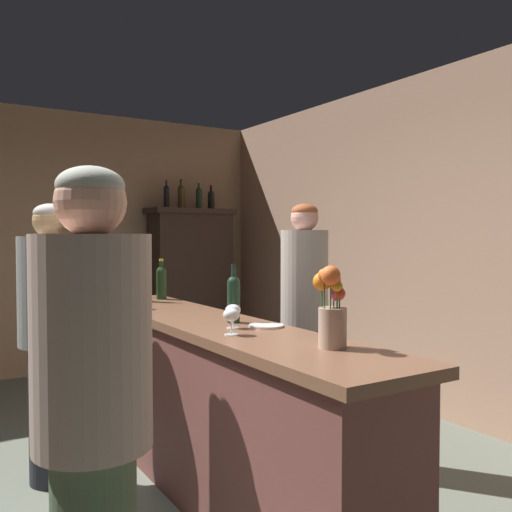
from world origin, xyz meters
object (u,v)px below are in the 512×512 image
(wine_glass_mid, at_px, (233,311))
(wine_glass_front, at_px, (137,294))
(display_cabinet, at_px, (191,283))
(patron_near_entrance, at_px, (93,423))
(bar_counter, at_px, (212,407))
(wine_bottle_malbec, at_px, (233,297))
(display_bottle_left, at_px, (166,196))
(wine_bottle_syrah, at_px, (147,282))
(patron_by_cabinet, at_px, (79,354))
(flower_arrangement, at_px, (331,308))
(display_bottle_midright, at_px, (211,199))
(display_bottle_center, at_px, (199,197))
(wine_bottle_riesling, at_px, (130,281))
(cheese_plate, at_px, (266,326))
(bartender, at_px, (304,317))
(display_bottle_midleft, at_px, (181,196))
(wine_glass_rear, at_px, (231,316))
(patron_redhead, at_px, (52,331))
(wine_bottle_rose, at_px, (161,281))

(wine_glass_mid, bearing_deg, wine_glass_front, 99.23)
(display_cabinet, distance_m, wine_glass_front, 2.80)
(display_cabinet, relative_size, patron_near_entrance, 1.07)
(bar_counter, height_order, wine_bottle_malbec, wine_bottle_malbec)
(display_cabinet, relative_size, display_bottle_left, 5.56)
(wine_bottle_syrah, relative_size, patron_by_cabinet, 0.21)
(flower_arrangement, xyz_separation_m, patron_by_cabinet, (-0.83, 0.91, -0.27))
(wine_glass_mid, height_order, display_bottle_midright, display_bottle_midright)
(wine_glass_front, height_order, display_bottle_left, display_bottle_left)
(wine_bottle_syrah, relative_size, display_bottle_center, 1.04)
(wine_bottle_riesling, height_order, cheese_plate, wine_bottle_riesling)
(wine_glass_mid, bearing_deg, display_bottle_midright, 64.46)
(display_cabinet, relative_size, wine_glass_front, 12.31)
(patron_by_cabinet, relative_size, bartender, 0.96)
(wine_glass_mid, bearing_deg, display_bottle_left, 72.80)
(display_bottle_center, bearing_deg, display_bottle_midright, 0.00)
(wine_glass_front, bearing_deg, display_cabinet, 57.78)
(display_bottle_midleft, xyz_separation_m, patron_by_cabinet, (-1.94, -3.10, -1.04))
(wine_glass_rear, xyz_separation_m, display_bottle_midleft, (1.32, 3.51, 0.84))
(wine_bottle_riesling, distance_m, patron_redhead, 0.87)
(wine_glass_rear, relative_size, display_bottle_left, 0.41)
(flower_arrangement, bearing_deg, bartender, 58.25)
(wine_glass_rear, bearing_deg, wine_bottle_riesling, 88.16)
(display_bottle_midleft, xyz_separation_m, patron_redhead, (-1.93, -2.43, -1.02))
(wine_bottle_riesling, height_order, display_bottle_midright, display_bottle_midright)
(patron_by_cabinet, bearing_deg, display_bottle_center, 57.05)
(cheese_plate, bearing_deg, flower_arrangement, -95.86)
(wine_glass_mid, xyz_separation_m, display_bottle_midright, (1.60, 3.35, 0.82))
(patron_near_entrance, bearing_deg, display_bottle_midright, -8.65)
(bartender, bearing_deg, wine_bottle_syrah, -46.27)
(display_bottle_midright, height_order, bartender, display_bottle_midright)
(wine_glass_front, distance_m, wine_glass_mid, 1.00)
(display_bottle_center, xyz_separation_m, bartender, (-0.67, -2.93, -0.99))
(display_cabinet, xyz_separation_m, bartender, (-0.55, -2.93, 0.01))
(wine_bottle_malbec, height_order, display_bottle_midright, display_bottle_midright)
(wine_glass_mid, height_order, display_bottle_left, display_bottle_left)
(wine_glass_mid, height_order, patron_redhead, patron_redhead)
(bar_counter, relative_size, wine_bottle_syrah, 8.63)
(wine_bottle_malbec, xyz_separation_m, bartender, (0.68, 0.26, -0.20))
(cheese_plate, bearing_deg, wine_glass_rear, -158.19)
(display_bottle_midright, bearing_deg, wine_glass_mid, -115.54)
(display_bottle_midleft, distance_m, patron_near_entrance, 4.86)
(patron_redhead, bearing_deg, flower_arrangement, -18.26)
(display_bottle_left, xyz_separation_m, bartender, (-0.26, -2.93, -0.99))
(cheese_plate, distance_m, patron_by_cabinet, 0.95)
(bar_counter, relative_size, display_bottle_center, 8.99)
(patron_by_cabinet, xyz_separation_m, bartender, (1.50, 0.17, 0.04))
(wine_glass_front, bearing_deg, wine_bottle_rose, 51.85)
(patron_redhead, distance_m, patron_by_cabinet, 0.67)
(wine_bottle_syrah, distance_m, bartender, 1.19)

